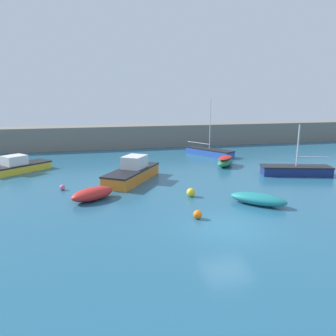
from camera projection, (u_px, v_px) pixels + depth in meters
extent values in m
cube|color=#235B7A|center=(227.00, 229.00, 16.77)|extent=(120.00, 120.00, 0.20)
cube|color=slate|center=(139.00, 136.00, 43.61)|extent=(66.56, 3.65, 2.83)
cube|color=#2D56B7|center=(209.00, 152.00, 37.20)|extent=(4.24, 5.88, 0.64)
cube|color=black|center=(209.00, 149.00, 37.12)|extent=(4.33, 6.00, 0.12)
cylinder|color=silver|center=(210.00, 124.00, 36.51)|extent=(0.09, 0.09, 5.77)
cylinder|color=silver|center=(198.00, 143.00, 38.17)|extent=(1.70, 2.91, 0.07)
cube|color=navy|center=(296.00, 171.00, 27.80)|extent=(5.88, 3.21, 0.68)
cube|color=black|center=(296.00, 167.00, 27.71)|extent=(5.99, 3.28, 0.12)
cylinder|color=silver|center=(298.00, 146.00, 27.34)|extent=(0.12, 0.12, 3.60)
cylinder|color=silver|center=(313.00, 157.00, 27.47)|extent=(2.50, 0.85, 0.09)
ellipsoid|color=#287A4C|center=(225.00, 162.00, 31.32)|extent=(2.82, 3.06, 0.78)
ellipsoid|color=red|center=(225.00, 158.00, 31.22)|extent=(2.54, 2.76, 0.24)
cube|color=yellow|center=(20.00, 168.00, 29.05)|extent=(5.26, 4.81, 0.59)
cube|color=black|center=(19.00, 165.00, 28.97)|extent=(5.37, 4.91, 0.12)
cube|color=silver|center=(14.00, 161.00, 28.58)|extent=(2.36, 2.33, 0.93)
ellipsoid|color=teal|center=(258.00, 199.00, 20.17)|extent=(3.37, 3.32, 0.73)
cube|color=orange|center=(132.00, 176.00, 25.86)|extent=(5.14, 6.28, 0.85)
cube|color=black|center=(132.00, 170.00, 25.75)|extent=(5.25, 6.40, 0.12)
cube|color=silver|center=(134.00, 163.00, 26.08)|extent=(2.37, 2.49, 1.10)
ellipsoid|color=red|center=(93.00, 194.00, 21.07)|extent=(3.27, 2.78, 0.82)
sphere|color=#EA668C|center=(62.00, 187.00, 23.37)|extent=(0.39, 0.39, 0.39)
sphere|color=yellow|center=(191.00, 192.00, 21.83)|extent=(0.58, 0.58, 0.58)
sphere|color=orange|center=(198.00, 215.00, 17.86)|extent=(0.49, 0.49, 0.49)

